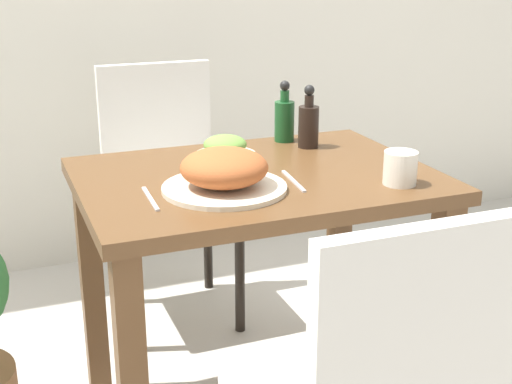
{
  "coord_description": "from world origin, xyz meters",
  "views": [
    {
      "loc": [
        -0.62,
        -1.6,
        1.26
      ],
      "look_at": [
        0.0,
        0.0,
        0.67
      ],
      "focal_mm": 50.0,
      "sensor_mm": 36.0,
      "label": 1
    }
  ],
  "objects_px": {
    "chair_far": "(166,179)",
    "drink_cup": "(400,168)",
    "side_plate": "(225,148)",
    "food_plate": "(224,172)",
    "sauce_bottle": "(284,118)",
    "condiment_bottle": "(309,124)"
  },
  "relations": [
    {
      "from": "side_plate",
      "to": "sauce_bottle",
      "type": "height_order",
      "value": "sauce_bottle"
    },
    {
      "from": "food_plate",
      "to": "chair_far",
      "type": "bearing_deg",
      "value": 85.66
    },
    {
      "from": "chair_far",
      "to": "drink_cup",
      "type": "xyz_separation_m",
      "value": [
        0.34,
        -0.94,
        0.27
      ]
    },
    {
      "from": "food_plate",
      "to": "side_plate",
      "type": "relative_size",
      "value": 1.76
    },
    {
      "from": "food_plate",
      "to": "drink_cup",
      "type": "height_order",
      "value": "food_plate"
    },
    {
      "from": "chair_far",
      "to": "drink_cup",
      "type": "relative_size",
      "value": 10.92
    },
    {
      "from": "condiment_bottle",
      "to": "side_plate",
      "type": "bearing_deg",
      "value": -175.89
    },
    {
      "from": "side_plate",
      "to": "food_plate",
      "type": "bearing_deg",
      "value": -109.38
    },
    {
      "from": "drink_cup",
      "to": "sauce_bottle",
      "type": "relative_size",
      "value": 0.45
    },
    {
      "from": "food_plate",
      "to": "sauce_bottle",
      "type": "relative_size",
      "value": 1.65
    },
    {
      "from": "chair_far",
      "to": "sauce_bottle",
      "type": "relative_size",
      "value": 4.96
    },
    {
      "from": "food_plate",
      "to": "sauce_bottle",
      "type": "distance_m",
      "value": 0.48
    },
    {
      "from": "food_plate",
      "to": "drink_cup",
      "type": "bearing_deg",
      "value": -14.87
    },
    {
      "from": "chair_far",
      "to": "drink_cup",
      "type": "height_order",
      "value": "chair_far"
    },
    {
      "from": "drink_cup",
      "to": "condiment_bottle",
      "type": "xyz_separation_m",
      "value": [
        -0.06,
        0.39,
        0.03
      ]
    },
    {
      "from": "drink_cup",
      "to": "sauce_bottle",
      "type": "height_order",
      "value": "sauce_bottle"
    },
    {
      "from": "side_plate",
      "to": "condiment_bottle",
      "type": "relative_size",
      "value": 0.94
    },
    {
      "from": "side_plate",
      "to": "condiment_bottle",
      "type": "distance_m",
      "value": 0.26
    },
    {
      "from": "chair_far",
      "to": "side_plate",
      "type": "bearing_deg",
      "value": -87.07
    },
    {
      "from": "food_plate",
      "to": "sauce_bottle",
      "type": "xyz_separation_m",
      "value": [
        0.31,
        0.37,
        0.02
      ]
    },
    {
      "from": "food_plate",
      "to": "side_plate",
      "type": "distance_m",
      "value": 0.28
    },
    {
      "from": "drink_cup",
      "to": "food_plate",
      "type": "bearing_deg",
      "value": 165.13
    }
  ]
}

